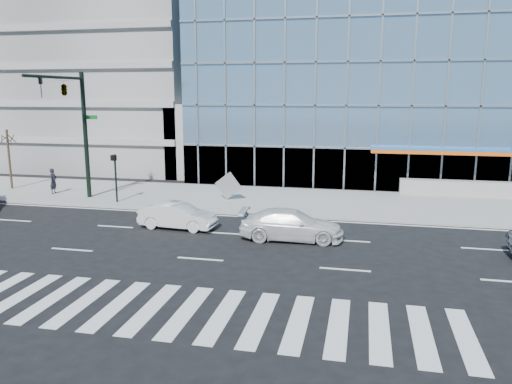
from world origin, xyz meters
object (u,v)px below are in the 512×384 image
(tilted_panel, at_px, (228,186))
(pedestrian, at_px, (53,181))
(street_tree_near, at_px, (7,138))
(white_sedan, at_px, (178,216))
(ped_signal_post, at_px, (115,171))
(traffic_signal, at_px, (71,105))
(white_suv, at_px, (291,225))

(tilted_panel, bearing_deg, pedestrian, -175.53)
(street_tree_near, bearing_deg, white_sedan, -24.81)
(tilted_panel, bearing_deg, white_sedan, -95.79)
(ped_signal_post, height_order, white_sedan, ped_signal_post)
(traffic_signal, bearing_deg, ped_signal_post, 8.52)
(ped_signal_post, bearing_deg, street_tree_near, 164.94)
(white_suv, bearing_deg, traffic_signal, 68.08)
(white_sedan, distance_m, pedestrian, 12.78)
(ped_signal_post, xyz_separation_m, white_sedan, (5.81, -4.52, -1.48))
(ped_signal_post, height_order, tilted_panel, ped_signal_post)
(street_tree_near, bearing_deg, white_suv, -20.12)
(traffic_signal, relative_size, tilted_panel, 6.15)
(white_sedan, height_order, pedestrian, pedestrian)
(street_tree_near, bearing_deg, tilted_panel, -1.44)
(traffic_signal, bearing_deg, pedestrian, 146.79)
(tilted_panel, bearing_deg, traffic_signal, -163.01)
(street_tree_near, xyz_separation_m, white_sedan, (15.31, -7.08, -3.12))
(traffic_signal, relative_size, pedestrian, 4.63)
(pedestrian, relative_size, tilted_panel, 1.33)
(white_sedan, bearing_deg, tilted_panel, -2.84)
(white_sedan, distance_m, tilted_panel, 6.74)
(traffic_signal, distance_m, ped_signal_post, 4.75)
(street_tree_near, relative_size, tilted_panel, 3.25)
(street_tree_near, height_order, white_sedan, street_tree_near)
(white_suv, bearing_deg, pedestrian, 65.38)
(white_suv, height_order, tilted_panel, tilted_panel)
(traffic_signal, bearing_deg, white_suv, -18.82)
(white_suv, bearing_deg, tilted_panel, 31.64)
(traffic_signal, height_order, tilted_panel, traffic_signal)
(traffic_signal, height_order, white_suv, traffic_signal)
(traffic_signal, xyz_separation_m, tilted_panel, (9.18, 2.52, -5.10))
(traffic_signal, relative_size, ped_signal_post, 2.67)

